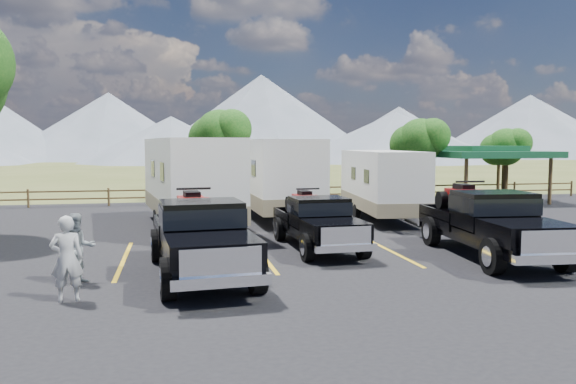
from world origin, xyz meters
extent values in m
plane|color=#4D5926|center=(0.00, 0.00, 0.00)|extent=(320.00, 320.00, 0.00)
cube|color=black|center=(0.00, 3.00, 0.02)|extent=(44.00, 34.00, 0.04)
cube|color=yellow|center=(-6.00, 4.00, 0.04)|extent=(0.12, 5.50, 0.01)
cube|color=yellow|center=(-2.00, 4.00, 0.04)|extent=(0.12, 5.50, 0.01)
cube|color=yellow|center=(2.00, 4.00, 0.04)|extent=(0.12, 5.50, 0.01)
cube|color=yellow|center=(6.00, 4.00, 0.04)|extent=(0.12, 5.50, 0.01)
cylinder|color=black|center=(9.00, 17.00, 1.40)|extent=(0.39, 0.39, 2.80)
sphere|color=#154C13|center=(9.00, 17.00, 3.50)|extent=(2.52, 2.52, 2.52)
sphere|color=#154C13|center=(9.54, 16.55, 3.77)|extent=(1.98, 1.98, 1.98)
sphere|color=#154C13|center=(8.50, 17.40, 3.32)|extent=(2.16, 2.16, 2.16)
cylinder|color=black|center=(15.00, 18.00, 1.26)|extent=(0.38, 0.38, 2.52)
sphere|color=#154C13|center=(15.00, 18.00, 3.15)|extent=(2.24, 2.24, 2.24)
sphere|color=#154C13|center=(15.48, 17.60, 3.39)|extent=(1.76, 1.76, 1.76)
sphere|color=#154C13|center=(14.55, 18.35, 2.99)|extent=(1.92, 1.92, 1.92)
cylinder|color=black|center=(-2.00, 19.00, 1.54)|extent=(0.41, 0.41, 3.08)
sphere|color=#154C13|center=(-2.00, 19.00, 3.85)|extent=(2.80, 2.80, 2.80)
sphere|color=#154C13|center=(-1.40, 18.50, 4.15)|extent=(2.20, 2.20, 2.20)
sphere|color=#154C13|center=(-2.56, 19.44, 3.65)|extent=(2.40, 2.40, 2.40)
cylinder|color=brown|center=(-12.00, 18.50, 0.50)|extent=(0.12, 0.12, 1.00)
cylinder|color=brown|center=(-8.00, 18.50, 0.50)|extent=(0.12, 0.12, 1.00)
cylinder|color=brown|center=(-4.00, 18.50, 0.50)|extent=(0.12, 0.12, 1.00)
cylinder|color=brown|center=(0.00, 18.50, 0.50)|extent=(0.12, 0.12, 1.00)
cylinder|color=brown|center=(4.00, 18.50, 0.50)|extent=(0.12, 0.12, 1.00)
cylinder|color=brown|center=(8.00, 18.50, 0.50)|extent=(0.12, 0.12, 1.00)
cylinder|color=brown|center=(12.00, 18.50, 0.50)|extent=(0.12, 0.12, 1.00)
cylinder|color=brown|center=(16.00, 18.50, 0.50)|extent=(0.12, 0.12, 1.00)
cylinder|color=brown|center=(20.00, 18.50, 0.50)|extent=(0.12, 0.12, 1.00)
cube|color=brown|center=(2.00, 18.50, 0.45)|extent=(36.00, 0.06, 0.08)
cube|color=brown|center=(2.00, 18.50, 0.85)|extent=(36.00, 0.06, 0.08)
cylinder|color=brown|center=(10.50, 14.50, 1.30)|extent=(0.20, 0.20, 2.60)
cylinder|color=brown|center=(10.50, 19.50, 1.30)|extent=(0.20, 0.20, 2.60)
cylinder|color=brown|center=(15.50, 14.50, 1.30)|extent=(0.20, 0.20, 2.60)
cylinder|color=brown|center=(15.50, 19.50, 1.30)|extent=(0.20, 0.20, 2.60)
cube|color=#175030|center=(13.00, 17.00, 2.75)|extent=(6.20, 6.20, 0.35)
cube|color=#175030|center=(13.00, 17.00, 3.05)|extent=(3.50, 3.50, 0.35)
cone|color=slate|center=(-18.00, 112.00, 7.00)|extent=(44.00, 44.00, 14.00)
cone|color=slate|center=(14.00, 108.00, 9.00)|extent=(52.00, 52.00, 18.00)
cone|color=slate|center=(48.00, 114.00, 6.00)|extent=(40.00, 40.00, 12.00)
cone|color=slate|center=(80.00, 110.00, 7.50)|extent=(50.00, 50.00, 15.00)
cone|color=slate|center=(-5.00, 87.00, 4.00)|extent=(32.00, 32.00, 8.00)
cone|color=slate|center=(35.00, 84.00, 4.50)|extent=(40.00, 40.00, 9.00)
cube|color=black|center=(-3.91, 1.59, 0.69)|extent=(2.39, 6.03, 0.37)
cube|color=black|center=(-3.74, -0.39, 1.07)|extent=(2.14, 2.02, 0.52)
cube|color=black|center=(-3.90, 1.46, 1.44)|extent=(2.07, 1.77, 1.03)
cube|color=black|center=(-3.90, 1.46, 1.59)|extent=(2.12, 1.84, 0.47)
cube|color=black|center=(-4.06, 3.44, 0.98)|extent=(2.19, 2.64, 0.57)
cube|color=white|center=(-3.65, -1.44, 1.02)|extent=(1.66, 0.22, 0.57)
cube|color=white|center=(-3.65, -1.51, 0.63)|extent=(2.04, 0.36, 0.23)
cube|color=white|center=(-4.17, 4.68, 0.63)|extent=(2.03, 0.34, 0.23)
cylinder|color=black|center=(-4.70, -0.54, 0.51)|extent=(0.39, 0.95, 0.93)
cylinder|color=black|center=(-2.77, -0.37, 0.51)|extent=(0.39, 0.95, 0.93)
cylinder|color=black|center=(-5.05, 3.54, 0.51)|extent=(0.39, 0.95, 0.93)
cylinder|color=black|center=(-3.11, 3.71, 0.51)|extent=(0.39, 0.95, 0.93)
cube|color=#900807|center=(-4.06, 3.44, 1.67)|extent=(0.83, 1.40, 0.36)
cube|color=black|center=(-4.06, 3.44, 1.93)|extent=(0.48, 0.81, 0.19)
cube|color=#900807|center=(-4.02, 2.87, 1.78)|extent=(0.85, 0.43, 0.23)
cylinder|color=black|center=(-4.03, 2.98, 2.14)|extent=(0.93, 0.14, 0.06)
cylinder|color=black|center=(-4.48, 2.83, 1.47)|extent=(0.32, 0.60, 0.58)
cylinder|color=black|center=(-3.55, 2.91, 1.47)|extent=(0.32, 0.60, 0.58)
cylinder|color=black|center=(-4.58, 3.97, 1.47)|extent=(0.32, 0.60, 0.58)
cylinder|color=black|center=(-3.65, 4.05, 1.47)|extent=(0.32, 0.60, 0.58)
cube|color=black|center=(-0.12, 4.51, 0.60)|extent=(1.84, 5.15, 0.32)
cube|color=black|center=(-0.05, 2.80, 0.93)|extent=(1.77, 1.67, 0.45)
cube|color=black|center=(-0.11, 4.40, 1.25)|extent=(1.73, 1.46, 0.89)
cube|color=black|center=(-0.11, 4.40, 1.38)|extent=(1.77, 1.51, 0.40)
cube|color=black|center=(-0.18, 6.12, 0.85)|extent=(1.80, 2.21, 0.49)
cube|color=white|center=(-0.02, 1.89, 0.89)|extent=(1.43, 0.13, 0.49)
cube|color=white|center=(-0.01, 1.83, 0.55)|extent=(1.75, 0.23, 0.20)
cube|color=white|center=(-0.22, 7.19, 0.55)|extent=(1.75, 0.21, 0.20)
cylinder|color=black|center=(-0.89, 2.71, 0.44)|extent=(0.30, 0.81, 0.80)
cylinder|color=black|center=(0.79, 2.78, 0.44)|extent=(0.30, 0.81, 0.80)
cylinder|color=black|center=(-1.02, 6.24, 0.44)|extent=(0.30, 0.81, 0.80)
cylinder|color=black|center=(0.65, 6.31, 0.44)|extent=(0.30, 0.81, 0.80)
cube|color=#900807|center=(-0.18, 6.12, 1.45)|extent=(0.67, 1.18, 0.31)
cube|color=black|center=(-0.18, 6.12, 1.67)|extent=(0.38, 0.68, 0.16)
cube|color=#900807|center=(-0.16, 5.62, 1.54)|extent=(0.73, 0.34, 0.20)
cylinder|color=black|center=(-0.16, 5.71, 1.85)|extent=(0.80, 0.08, 0.05)
cylinder|color=black|center=(-0.56, 5.61, 1.27)|extent=(0.25, 0.51, 0.50)
cylinder|color=black|center=(0.24, 5.64, 1.27)|extent=(0.25, 0.51, 0.50)
cylinder|color=black|center=(-0.60, 6.59, 1.27)|extent=(0.25, 0.51, 0.50)
cylinder|color=black|center=(0.20, 6.62, 1.27)|extent=(0.25, 0.51, 0.50)
cube|color=black|center=(4.51, 2.23, 0.70)|extent=(2.37, 6.11, 0.38)
cube|color=black|center=(4.36, 0.23, 1.09)|extent=(2.15, 2.03, 0.52)
cube|color=black|center=(4.50, 2.11, 1.46)|extent=(2.09, 1.78, 1.05)
cube|color=black|center=(4.50, 2.11, 1.61)|extent=(2.13, 1.84, 0.47)
cube|color=black|center=(4.65, 4.12, 0.99)|extent=(2.19, 2.66, 0.58)
cube|color=white|center=(4.28, -0.84, 1.04)|extent=(1.68, 0.21, 0.58)
cube|color=white|center=(4.27, -0.90, 0.64)|extent=(2.06, 0.34, 0.23)
cube|color=white|center=(4.74, 5.37, 0.64)|extent=(2.06, 0.32, 0.23)
cylinder|color=black|center=(3.37, 0.24, 0.51)|extent=(0.38, 0.96, 0.94)
cylinder|color=black|center=(5.34, 0.09, 0.51)|extent=(0.38, 0.96, 0.94)
cylinder|color=black|center=(3.68, 4.38, 0.51)|extent=(0.38, 0.96, 0.94)
cylinder|color=black|center=(5.64, 4.23, 0.51)|extent=(0.38, 0.96, 0.94)
cube|color=#900807|center=(4.65, 4.12, 1.70)|extent=(0.83, 1.41, 0.37)
cube|color=black|center=(4.65, 4.12, 1.96)|extent=(0.48, 0.82, 0.19)
cube|color=#900807|center=(4.60, 3.54, 1.80)|extent=(0.86, 0.43, 0.23)
cylinder|color=black|center=(4.61, 3.65, 2.17)|extent=(0.95, 0.13, 0.06)
cylinder|color=black|center=(4.13, 3.58, 1.49)|extent=(0.32, 0.61, 0.59)
cylinder|color=black|center=(5.07, 3.51, 1.49)|extent=(0.32, 0.61, 0.59)
cylinder|color=black|center=(4.22, 4.73, 1.49)|extent=(0.32, 0.61, 0.59)
cylinder|color=black|center=(5.16, 4.66, 1.49)|extent=(0.32, 0.61, 0.59)
cube|color=white|center=(-3.96, 9.72, 2.10)|extent=(3.76, 8.41, 2.92)
cube|color=#82765A|center=(-3.96, 9.72, 0.96)|extent=(3.79, 8.46, 0.65)
cube|color=black|center=(-4.96, 7.52, 2.39)|extent=(0.16, 0.97, 0.65)
cube|color=black|center=(-2.36, 7.91, 2.39)|extent=(0.16, 0.97, 0.65)
cylinder|color=black|center=(-5.22, 9.87, 0.42)|extent=(0.38, 0.79, 0.76)
cylinder|color=black|center=(-2.80, 10.22, 0.42)|extent=(0.38, 0.79, 0.76)
cube|color=black|center=(-3.22, 4.74, 0.58)|extent=(0.41, 1.95, 0.11)
cube|color=white|center=(-0.17, 12.00, 2.08)|extent=(2.84, 8.14, 2.90)
cube|color=#82765A|center=(-0.17, 12.00, 0.95)|extent=(2.87, 8.19, 0.65)
cube|color=black|center=(-1.41, 9.95, 2.37)|extent=(0.05, 0.97, 0.65)
cube|color=black|center=(1.20, 10.03, 2.37)|extent=(0.05, 0.97, 0.65)
cylinder|color=black|center=(-1.40, 12.29, 0.42)|extent=(0.29, 0.76, 0.75)
cylinder|color=black|center=(1.03, 12.37, 0.42)|extent=(0.29, 0.76, 0.75)
cube|color=black|center=(-0.01, 7.01, 0.58)|extent=(0.19, 1.94, 0.11)
cube|color=white|center=(4.34, 10.63, 1.79)|extent=(2.88, 7.10, 2.49)
cube|color=#82765A|center=(4.34, 10.63, 0.82)|extent=(2.90, 7.14, 0.55)
cube|color=black|center=(3.06, 9.02, 2.04)|extent=(0.10, 0.83, 0.55)
cube|color=black|center=(5.28, 8.80, 2.04)|extent=(0.10, 0.83, 0.55)
cylinder|color=black|center=(3.33, 11.01, 0.36)|extent=(0.29, 0.67, 0.65)
cylinder|color=black|center=(5.40, 10.80, 0.36)|extent=(0.29, 0.67, 0.65)
cube|color=black|center=(3.92, 6.36, 0.50)|extent=(0.27, 1.66, 0.09)
imported|color=#BDBDBD|center=(-6.78, -0.18, 0.96)|extent=(0.72, 0.52, 1.83)
imported|color=gray|center=(-6.82, 1.41, 0.88)|extent=(0.99, 0.89, 1.68)
camera|label=1|loc=(-4.52, -12.50, 3.38)|focal=35.00mm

